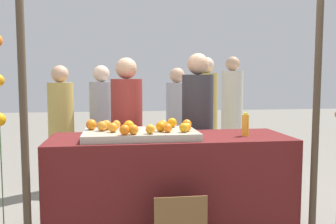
# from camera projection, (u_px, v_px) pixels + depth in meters

# --- Properties ---
(stall_counter) EXTENTS (2.09, 0.73, 0.87)m
(stall_counter) POSITION_uv_depth(u_px,v_px,m) (170.00, 185.00, 3.23)
(stall_counter) COLOR #5B1919
(stall_counter) RESTS_ON ground_plane
(orange_tray) EXTENTS (0.96, 0.55, 0.06)m
(orange_tray) POSITION_uv_depth(u_px,v_px,m) (140.00, 134.00, 3.12)
(orange_tray) COLOR #B2AD99
(orange_tray) RESTS_ON stall_counter
(orange_0) EXTENTS (0.09, 0.09, 0.09)m
(orange_0) POSITION_uv_depth(u_px,v_px,m) (106.00, 125.00, 3.17)
(orange_0) COLOR orange
(orange_0) RESTS_ON orange_tray
(orange_1) EXTENTS (0.09, 0.09, 0.09)m
(orange_1) POSITION_uv_depth(u_px,v_px,m) (129.00, 126.00, 3.08)
(orange_1) COLOR orange
(orange_1) RESTS_ON orange_tray
(orange_2) EXTENTS (0.08, 0.08, 0.08)m
(orange_2) POSITION_uv_depth(u_px,v_px,m) (113.00, 127.00, 3.02)
(orange_2) COLOR orange
(orange_2) RESTS_ON orange_tray
(orange_3) EXTENTS (0.09, 0.09, 0.09)m
(orange_3) POSITION_uv_depth(u_px,v_px,m) (91.00, 125.00, 3.16)
(orange_3) COLOR orange
(orange_3) RESTS_ON orange_tray
(orange_4) EXTENTS (0.08, 0.08, 0.08)m
(orange_4) POSITION_uv_depth(u_px,v_px,m) (133.00, 130.00, 2.90)
(orange_4) COLOR orange
(orange_4) RESTS_ON orange_tray
(orange_5) EXTENTS (0.09, 0.09, 0.09)m
(orange_5) POSITION_uv_depth(u_px,v_px,m) (161.00, 127.00, 3.06)
(orange_5) COLOR orange
(orange_5) RESTS_ON orange_tray
(orange_6) EXTENTS (0.08, 0.08, 0.08)m
(orange_6) POSITION_uv_depth(u_px,v_px,m) (163.00, 124.00, 3.22)
(orange_6) COLOR orange
(orange_6) RESTS_ON orange_tray
(orange_7) EXTENTS (0.09, 0.09, 0.09)m
(orange_7) POSITION_uv_depth(u_px,v_px,m) (172.00, 123.00, 3.33)
(orange_7) COLOR orange
(orange_7) RESTS_ON orange_tray
(orange_8) EXTENTS (0.08, 0.08, 0.08)m
(orange_8) POSITION_uv_depth(u_px,v_px,m) (125.00, 130.00, 2.88)
(orange_8) COLOR orange
(orange_8) RESTS_ON orange_tray
(orange_9) EXTENTS (0.07, 0.07, 0.07)m
(orange_9) POSITION_uv_depth(u_px,v_px,m) (116.00, 124.00, 3.26)
(orange_9) COLOR orange
(orange_9) RESTS_ON orange_tray
(orange_10) EXTENTS (0.07, 0.07, 0.07)m
(orange_10) POSITION_uv_depth(u_px,v_px,m) (168.00, 128.00, 3.02)
(orange_10) COLOR orange
(orange_10) RESTS_ON orange_tray
(orange_11) EXTENTS (0.08, 0.08, 0.08)m
(orange_11) POSITION_uv_depth(u_px,v_px,m) (150.00, 129.00, 2.93)
(orange_11) COLOR orange
(orange_11) RESTS_ON orange_tray
(orange_12) EXTENTS (0.08, 0.08, 0.08)m
(orange_12) POSITION_uv_depth(u_px,v_px,m) (102.00, 126.00, 3.09)
(orange_12) COLOR orange
(orange_12) RESTS_ON orange_tray
(orange_13) EXTENTS (0.08, 0.08, 0.08)m
(orange_13) POSITION_uv_depth(u_px,v_px,m) (184.00, 128.00, 3.02)
(orange_13) COLOR orange
(orange_13) RESTS_ON orange_tray
(orange_14) EXTENTS (0.07, 0.07, 0.07)m
(orange_14) POSITION_uv_depth(u_px,v_px,m) (187.00, 127.00, 3.08)
(orange_14) COLOR orange
(orange_14) RESTS_ON orange_tray
(orange_15) EXTENTS (0.08, 0.08, 0.08)m
(orange_15) POSITION_uv_depth(u_px,v_px,m) (187.00, 124.00, 3.23)
(orange_15) COLOR orange
(orange_15) RESTS_ON orange_tray
(juice_bottle) EXTENTS (0.06, 0.06, 0.21)m
(juice_bottle) POSITION_uv_depth(u_px,v_px,m) (245.00, 125.00, 3.21)
(juice_bottle) COLOR gold
(juice_bottle) RESTS_ON stall_counter
(vendor_left) EXTENTS (0.32, 0.32, 1.58)m
(vendor_left) POSITION_uv_depth(u_px,v_px,m) (127.00, 141.00, 3.72)
(vendor_left) COLOR maroon
(vendor_left) RESTS_ON ground_plane
(vendor_right) EXTENTS (0.33, 0.33, 1.63)m
(vendor_right) POSITION_uv_depth(u_px,v_px,m) (197.00, 137.00, 3.84)
(vendor_right) COLOR #333338
(vendor_right) RESTS_ON ground_plane
(crowd_person_0) EXTENTS (0.30, 0.30, 1.52)m
(crowd_person_0) POSITION_uv_depth(u_px,v_px,m) (177.00, 127.00, 5.06)
(crowd_person_0) COLOR #99999E
(crowd_person_0) RESTS_ON ground_plane
(crowd_person_1) EXTENTS (0.34, 0.34, 1.67)m
(crowd_person_1) POSITION_uv_depth(u_px,v_px,m) (206.00, 120.00, 5.28)
(crowd_person_1) COLOR tan
(crowd_person_1) RESTS_ON ground_plane
(crowd_person_2) EXTENTS (0.31, 0.31, 1.54)m
(crowd_person_2) POSITION_uv_depth(u_px,v_px,m) (102.00, 130.00, 4.67)
(crowd_person_2) COLOR #99999E
(crowd_person_2) RESTS_ON ground_plane
(crowd_person_3) EXTENTS (0.31, 0.31, 1.53)m
(crowd_person_3) POSITION_uv_depth(u_px,v_px,m) (62.00, 133.00, 4.44)
(crowd_person_3) COLOR tan
(crowd_person_3) RESTS_ON ground_plane
(crowd_person_4) EXTENTS (0.35, 0.35, 1.72)m
(crowd_person_4) POSITION_uv_depth(u_px,v_px,m) (232.00, 114.00, 5.94)
(crowd_person_4) COLOR beige
(crowd_person_4) RESTS_ON ground_plane
(canopy_post_left) EXTENTS (0.06, 0.06, 2.10)m
(canopy_post_left) POSITION_uv_depth(u_px,v_px,m) (24.00, 124.00, 2.62)
(canopy_post_left) COLOR #473828
(canopy_post_left) RESTS_ON ground_plane
(canopy_post_right) EXTENTS (0.06, 0.06, 2.10)m
(canopy_post_right) POSITION_uv_depth(u_px,v_px,m) (316.00, 119.00, 2.93)
(canopy_post_right) COLOR #473828
(canopy_post_right) RESTS_ON ground_plane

